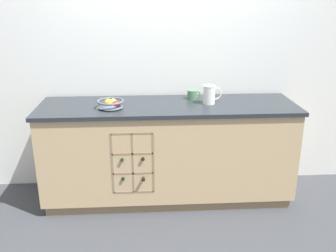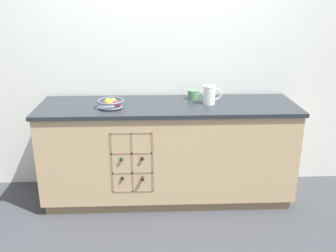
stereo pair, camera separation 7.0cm
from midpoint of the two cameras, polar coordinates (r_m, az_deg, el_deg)
name	(u,v)px [view 1 (the left image)]	position (r m, az deg, el deg)	size (l,w,h in m)	color
ground_plane	(168,196)	(3.72, -0.55, -10.62)	(14.00, 14.00, 0.00)	#383A3F
back_wall	(165,59)	(3.65, -0.94, 10.15)	(4.67, 0.06, 2.55)	silver
kitchen_island	(168,152)	(3.51, -0.62, -3.94)	(2.31, 0.69, 0.93)	#8B7354
fruit_bowl	(111,103)	(3.27, -9.32, 3.45)	(0.23, 0.23, 0.09)	#4C5666
white_pitcher	(210,94)	(3.37, 5.77, 4.83)	(0.17, 0.11, 0.17)	silver
ceramic_mug	(193,95)	(3.53, 3.19, 4.81)	(0.13, 0.09, 0.08)	#4C7A56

